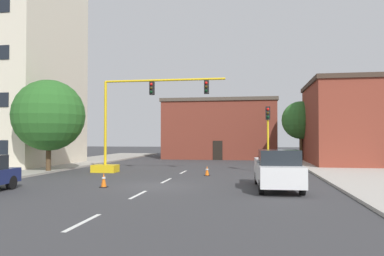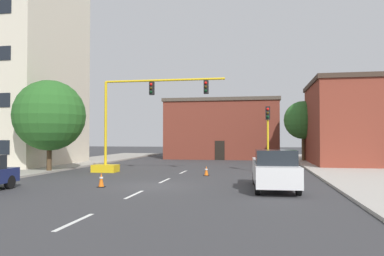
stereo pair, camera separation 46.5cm
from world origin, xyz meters
TOP-DOWN VIEW (x-y plane):
  - ground_plane at (0.00, 0.00)m, footprint 160.00×160.00m
  - sidewalk_left at (-12.29, 8.00)m, footprint 6.00×56.00m
  - sidewalk_right at (12.29, 8.00)m, footprint 6.00×56.00m
  - lane_stripe_seg_1 at (0.00, -8.50)m, footprint 0.16×2.40m
  - lane_stripe_seg_2 at (0.00, -3.00)m, footprint 0.16×2.40m
  - lane_stripe_seg_3 at (0.00, 2.50)m, footprint 0.16×2.40m
  - lane_stripe_seg_4 at (0.00, 8.00)m, footprint 0.16×2.40m
  - building_brick_center at (1.15, 27.72)m, footprint 13.69×9.58m
  - building_row_right at (16.77, 17.15)m, footprint 13.02×10.22m
  - traffic_signal_gantry at (-4.42, 6.98)m, footprint 9.83×1.20m
  - traffic_light_pole_right at (6.19, 7.92)m, footprint 0.32×0.47m
  - tree_left_near at (-9.71, 5.99)m, footprint 5.23×5.23m
  - tree_right_far at (10.19, 21.63)m, footprint 4.04×4.04m
  - pickup_truck_white at (6.31, -0.24)m, footprint 2.24×5.48m
  - traffic_cone_roadside_a at (-2.51, -0.96)m, footprint 0.36×0.36m
  - traffic_cone_roadside_b at (2.07, 5.67)m, footprint 0.36×0.36m

SIDE VIEW (x-z plane):
  - ground_plane at x=0.00m, z-range 0.00..0.00m
  - lane_stripe_seg_1 at x=0.00m, z-range 0.00..0.01m
  - lane_stripe_seg_2 at x=0.00m, z-range 0.00..0.01m
  - lane_stripe_seg_3 at x=0.00m, z-range 0.00..0.01m
  - lane_stripe_seg_4 at x=0.00m, z-range 0.00..0.01m
  - sidewalk_left at x=-12.29m, z-range 0.00..0.14m
  - sidewalk_right at x=12.29m, z-range 0.00..0.14m
  - traffic_cone_roadside_b at x=2.07m, z-range -0.01..0.67m
  - traffic_cone_roadside_a at x=-2.51m, z-range -0.01..0.77m
  - pickup_truck_white at x=6.31m, z-range -0.02..1.97m
  - traffic_signal_gantry at x=-4.42m, z-range -1.13..5.70m
  - traffic_light_pole_right at x=6.19m, z-range 1.13..5.93m
  - building_brick_center at x=1.15m, z-range 0.01..7.21m
  - building_row_right at x=16.77m, z-range 0.01..7.79m
  - tree_left_near at x=-9.71m, z-range 0.80..7.63m
  - tree_right_far at x=10.19m, z-range 1.19..7.63m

